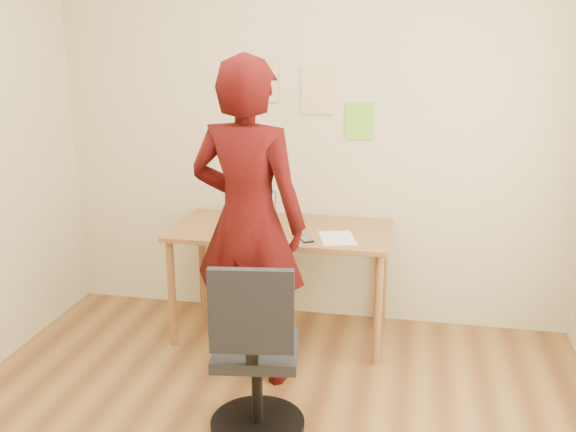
% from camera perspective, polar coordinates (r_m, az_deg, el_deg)
% --- Properties ---
extents(room, '(3.58, 3.58, 2.78)m').
position_cam_1_polar(room, '(2.64, -3.86, 2.74)').
color(room, brown).
rests_on(room, ground).
extents(desk, '(1.40, 0.70, 0.74)m').
position_cam_1_polar(desk, '(4.15, -0.58, -2.23)').
color(desk, '#935E32').
rests_on(desk, ground).
extents(laptop, '(0.32, 0.29, 0.22)m').
position_cam_1_polar(laptop, '(4.14, -3.44, -0.31)').
color(laptop, silver).
rests_on(laptop, desk).
extents(paper_sheet, '(0.27, 0.33, 0.00)m').
position_cam_1_polar(paper_sheet, '(3.94, 4.42, -1.96)').
color(paper_sheet, white).
rests_on(paper_sheet, desk).
extents(phone, '(0.12, 0.14, 0.01)m').
position_cam_1_polar(phone, '(3.89, 1.55, -2.07)').
color(phone, black).
rests_on(phone, desk).
extents(wall_note_left, '(0.21, 0.00, 0.30)m').
position_cam_1_polar(wall_note_left, '(4.35, -2.27, 12.06)').
color(wall_note_left, '#DFBC85').
rests_on(wall_note_left, room).
extents(wall_note_mid, '(0.21, 0.00, 0.30)m').
position_cam_1_polar(wall_note_mid, '(4.28, 2.61, 11.05)').
color(wall_note_mid, '#DFBC85').
rests_on(wall_note_mid, room).
extents(wall_note_right, '(0.18, 0.00, 0.24)m').
position_cam_1_polar(wall_note_right, '(4.27, 6.36, 8.39)').
color(wall_note_right, '#7DDA31').
rests_on(wall_note_right, room).
extents(office_chair, '(0.49, 0.49, 0.94)m').
position_cam_1_polar(office_chair, '(3.22, -2.92, -12.81)').
color(office_chair, black).
rests_on(office_chair, ground).
extents(person, '(0.74, 0.55, 1.86)m').
position_cam_1_polar(person, '(3.59, -3.57, -0.62)').
color(person, '#3C0808').
rests_on(person, ground).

